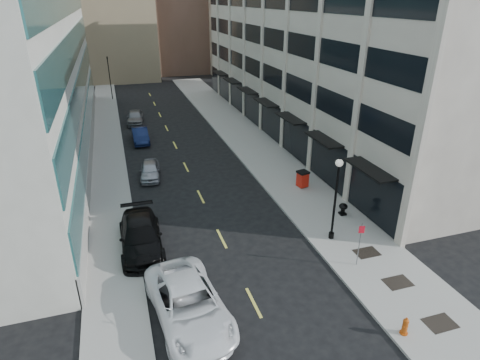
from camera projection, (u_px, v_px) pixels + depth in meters
ground at (268, 332)px, 17.95m from camera, size 160.00×160.00×0.00m
sidewalk_right at (266, 157)px, 37.30m from camera, size 5.00×80.00×0.15m
sidewalk_left at (109, 175)px, 33.47m from camera, size 3.00×80.00×0.15m
building_right at (328, 45)px, 42.22m from camera, size 15.30×46.50×18.25m
skyline_tan_far at (55, 12)px, 77.09m from camera, size 12.00×14.00×22.00m
skyline_stone at (232, 18)px, 75.88m from camera, size 10.00×14.00×20.00m
grate_near at (440, 323)px, 18.24m from camera, size 1.40×1.00×0.01m
grate_mid at (398, 282)px, 20.84m from camera, size 1.40×1.00×0.01m
grate_far at (367, 253)px, 23.27m from camera, size 1.40×1.00×0.01m
road_centerline at (193, 181)px, 32.68m from camera, size 0.15×68.20×0.01m
traffic_signal at (107, 59)px, 55.64m from camera, size 0.66×0.66×6.98m
car_white_van at (189, 304)px, 18.32m from camera, size 3.66×6.76×1.80m
car_black_pickup at (141, 236)px, 23.57m from camera, size 2.50×5.95×1.72m
car_silver_sedan at (150, 170)px, 32.99m from camera, size 2.00×4.05×1.33m
car_blue_sedan at (140, 135)px, 41.03m from camera, size 1.54×4.41×1.45m
car_grey_sedan at (135, 117)px, 47.07m from camera, size 2.30×4.74×1.56m
fire_hydrant at (405, 326)px, 17.52m from camera, size 0.36×0.36×0.88m
trash_bin at (303, 178)px, 31.04m from camera, size 0.95×0.97×1.30m
lamppost at (336, 192)px, 23.39m from camera, size 0.44×0.44×5.33m
sign_post at (360, 239)px, 21.53m from camera, size 0.31×0.11×2.66m
urn_planter at (343, 208)px, 27.14m from camera, size 0.59×0.59×0.82m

